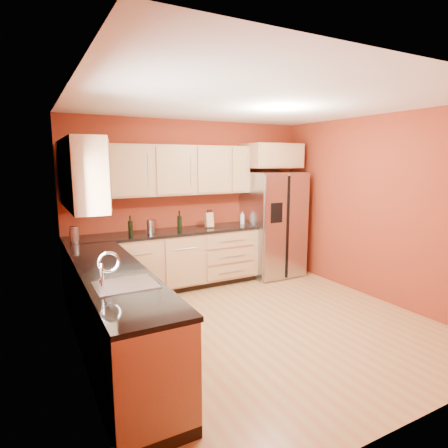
{
  "coord_description": "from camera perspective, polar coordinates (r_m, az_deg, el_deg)",
  "views": [
    {
      "loc": [
        -2.39,
        -3.58,
        1.96
      ],
      "look_at": [
        0.01,
        0.9,
        1.11
      ],
      "focal_mm": 30.0,
      "sensor_mm": 36.0,
      "label": 1
    }
  ],
  "objects": [
    {
      "name": "floor",
      "position": [
        4.73,
        5.24,
        -14.98
      ],
      "size": [
        4.0,
        4.0,
        0.0
      ],
      "primitive_type": "plane",
      "color": "#AD7043",
      "rests_on": "ground"
    },
    {
      "name": "ceiling",
      "position": [
        4.35,
        5.79,
        17.95
      ],
      "size": [
        4.0,
        4.0,
        0.0
      ],
      "primitive_type": "plane",
      "color": "white",
      "rests_on": "wall_back"
    },
    {
      "name": "wall_back",
      "position": [
        6.11,
        -4.96,
        3.31
      ],
      "size": [
        4.0,
        0.04,
        2.6
      ],
      "primitive_type": "cube",
      "color": "maroon",
      "rests_on": "floor"
    },
    {
      "name": "wall_front",
      "position": [
        2.94,
        27.69,
        -4.57
      ],
      "size": [
        4.0,
        0.04,
        2.6
      ],
      "primitive_type": "cube",
      "color": "maroon",
      "rests_on": "floor"
    },
    {
      "name": "wall_left",
      "position": [
        3.66,
        -21.57,
        -1.54
      ],
      "size": [
        0.04,
        4.0,
        2.6
      ],
      "primitive_type": "cube",
      "color": "maroon",
      "rests_on": "floor"
    },
    {
      "name": "wall_right",
      "position": [
        5.7,
        22.49,
        2.17
      ],
      "size": [
        0.04,
        4.0,
        2.6
      ],
      "primitive_type": "cube",
      "color": "maroon",
      "rests_on": "floor"
    },
    {
      "name": "base_cabinets_back",
      "position": [
        5.79,
        -8.68,
        -5.78
      ],
      "size": [
        2.9,
        0.6,
        0.88
      ],
      "primitive_type": "cube",
      "color": "#A3764F",
      "rests_on": "floor"
    },
    {
      "name": "base_cabinets_left",
      "position": [
        3.95,
        -16.34,
        -13.51
      ],
      "size": [
        0.6,
        2.8,
        0.88
      ],
      "primitive_type": "cube",
      "color": "#A3764F",
      "rests_on": "floor"
    },
    {
      "name": "countertop_back",
      "position": [
        5.68,
        -8.76,
        -1.32
      ],
      "size": [
        2.9,
        0.62,
        0.04
      ],
      "primitive_type": "cube",
      "color": "black",
      "rests_on": "base_cabinets_back"
    },
    {
      "name": "countertop_left",
      "position": [
        3.8,
        -16.52,
        -7.08
      ],
      "size": [
        0.62,
        2.8,
        0.04
      ],
      "primitive_type": "cube",
      "color": "black",
      "rests_on": "base_cabinets_left"
    },
    {
      "name": "upper_cabinets_back",
      "position": [
        5.82,
        -6.67,
        8.15
      ],
      "size": [
        2.3,
        0.33,
        0.75
      ],
      "primitive_type": "cube",
      "color": "#A3764F",
      "rests_on": "wall_back"
    },
    {
      "name": "upper_cabinets_left",
      "position": [
        4.34,
        -20.98,
        7.13
      ],
      "size": [
        0.33,
        1.35,
        0.75
      ],
      "primitive_type": "cube",
      "color": "#A3764F",
      "rests_on": "wall_left"
    },
    {
      "name": "corner_upper_cabinet",
      "position": [
        5.3,
        -20.53,
        7.48
      ],
      "size": [
        0.67,
        0.67,
        0.75
      ],
      "primitive_type": "cube",
      "rotation": [
        0.0,
        0.0,
        0.79
      ],
      "color": "#A3764F",
      "rests_on": "wall_back"
    },
    {
      "name": "over_fridge_cabinet",
      "position": [
        6.47,
        7.26,
        10.27
      ],
      "size": [
        0.92,
        0.6,
        0.4
      ],
      "primitive_type": "cube",
      "color": "#A3764F",
      "rests_on": "wall_back"
    },
    {
      "name": "refrigerator",
      "position": [
        6.5,
        7.43,
        -0.01
      ],
      "size": [
        0.9,
        0.75,
        1.78
      ],
      "primitive_type": "cube",
      "color": "#AFB0B4",
      "rests_on": "floor"
    },
    {
      "name": "window",
      "position": [
        3.13,
        -20.39,
        1.4
      ],
      "size": [
        0.03,
        0.9,
        1.0
      ],
      "primitive_type": "cube",
      "color": "white",
      "rests_on": "wall_left"
    },
    {
      "name": "sink_faucet",
      "position": [
        3.28,
        -14.85,
        -6.54
      ],
      "size": [
        0.5,
        0.42,
        0.3
      ],
      "primitive_type": null,
      "color": "silver",
      "rests_on": "countertop_left"
    },
    {
      "name": "canister_left",
      "position": [
        5.59,
        -11.1,
        -0.35
      ],
      "size": [
        0.12,
        0.12,
        0.19
      ],
      "primitive_type": "cylinder",
      "rotation": [
        0.0,
        0.0,
        -0.03
      ],
      "color": "#AFB0B4",
      "rests_on": "countertop_back"
    },
    {
      "name": "canister_right",
      "position": [
        5.32,
        -21.88,
        -1.36
      ],
      "size": [
        0.14,
        0.14,
        0.19
      ],
      "primitive_type": "cylinder",
      "rotation": [
        0.0,
        0.0,
        -0.18
      ],
      "color": "#AFB0B4",
      "rests_on": "countertop_back"
    },
    {
      "name": "wine_bottle_a",
      "position": [
        5.66,
        -6.79,
        0.48
      ],
      "size": [
        0.09,
        0.09,
        0.31
      ],
      "primitive_type": null,
      "rotation": [
        0.0,
        0.0,
        -0.35
      ],
      "color": "black",
      "rests_on": "countertop_back"
    },
    {
      "name": "wine_bottle_b",
      "position": [
        5.44,
        -14.09,
        -0.23
      ],
      "size": [
        0.08,
        0.08,
        0.29
      ],
      "primitive_type": null,
      "rotation": [
        0.0,
        0.0,
        -0.36
      ],
      "color": "black",
      "rests_on": "countertop_back"
    },
    {
      "name": "knife_block",
      "position": [
        5.96,
        -2.28,
        0.62
      ],
      "size": [
        0.13,
        0.12,
        0.23
      ],
      "primitive_type": "cube",
      "rotation": [
        0.0,
        0.0,
        -0.12
      ],
      "color": "tan",
      "rests_on": "countertop_back"
    },
    {
      "name": "soap_dispenser",
      "position": [
        6.26,
        2.8,
        0.94
      ],
      "size": [
        0.07,
        0.07,
        0.21
      ],
      "primitive_type": "cylinder",
      "rotation": [
        0.0,
        0.0,
        -0.0
      ],
      "color": "white",
      "rests_on": "countertop_back"
    }
  ]
}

